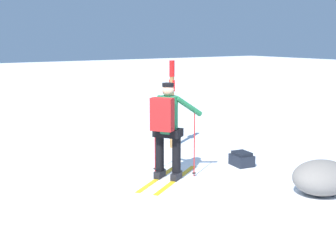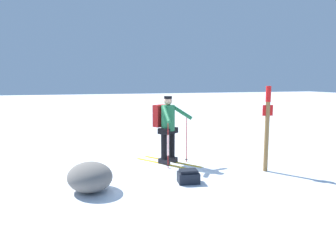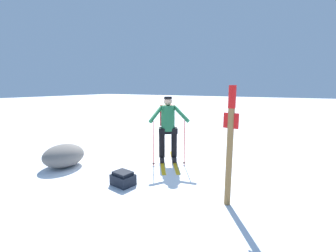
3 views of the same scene
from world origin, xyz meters
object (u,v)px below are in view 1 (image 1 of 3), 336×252
(dropped_backpack, at_px, (242,159))
(rock_boulder, at_px, (322,177))
(skier, at_px, (167,124))
(trail_marker, at_px, (172,97))

(dropped_backpack, bearing_deg, rock_boulder, -93.25)
(rock_boulder, bearing_deg, skier, 127.92)
(skier, xyz_separation_m, dropped_backpack, (1.68, -0.08, -0.84))
(trail_marker, distance_m, rock_boulder, 4.02)
(skier, relative_size, trail_marker, 0.89)
(skier, distance_m, trail_marker, 2.39)
(dropped_backpack, xyz_separation_m, trail_marker, (-0.26, 1.99, 1.01))
(dropped_backpack, relative_size, rock_boulder, 0.48)
(skier, distance_m, rock_boulder, 2.64)
(skier, bearing_deg, dropped_backpack, -2.64)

